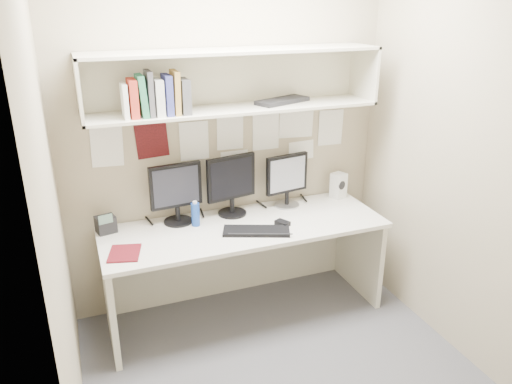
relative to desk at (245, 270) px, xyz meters
name	(u,v)px	position (x,y,z in m)	size (l,w,h in m)	color
floor	(279,366)	(0.00, -0.65, -0.37)	(2.40, 2.00, 0.01)	#4A4A4F
wall_back	(227,135)	(0.00, 0.35, 0.93)	(2.40, 0.02, 2.60)	tan
wall_front	(389,261)	(0.00, -1.65, 0.93)	(2.40, 0.02, 2.60)	tan
wall_left	(51,208)	(-1.20, -0.65, 0.93)	(0.02, 2.00, 2.60)	tan
wall_right	(456,155)	(1.20, -0.65, 0.93)	(0.02, 2.00, 2.60)	tan
desk	(245,270)	(0.00, 0.00, 0.00)	(2.00, 0.70, 0.73)	silver
overhead_hutch	(232,79)	(0.00, 0.21, 1.35)	(2.00, 0.38, 0.40)	beige
pinned_papers	(228,142)	(0.00, 0.34, 0.88)	(1.92, 0.01, 0.48)	white
monitor_left	(176,191)	(-0.43, 0.22, 0.60)	(0.37, 0.20, 0.43)	black
monitor_center	(231,183)	(-0.02, 0.22, 0.61)	(0.38, 0.21, 0.45)	black
monitor_right	(287,178)	(0.43, 0.22, 0.59)	(0.35, 0.19, 0.41)	#A5A5AA
keyboard	(256,231)	(0.04, -0.15, 0.37)	(0.45, 0.16, 0.02)	black
mouse	(282,223)	(0.25, -0.10, 0.38)	(0.06, 0.10, 0.03)	black
speaker	(338,185)	(0.88, 0.22, 0.47)	(0.13, 0.13, 0.20)	silver
blue_bottle	(195,214)	(-0.32, 0.11, 0.45)	(0.06, 0.06, 0.18)	#163C97
maroon_notebook	(125,253)	(-0.85, -0.14, 0.37)	(0.19, 0.23, 0.01)	#550E16
desk_phone	(106,224)	(-0.92, 0.22, 0.42)	(0.15, 0.14, 0.15)	black
book_stack	(156,96)	(-0.54, 0.10, 1.30)	(0.41, 0.17, 0.28)	white
hutch_tray	(282,101)	(0.36, 0.18, 1.19)	(0.41, 0.15, 0.03)	black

